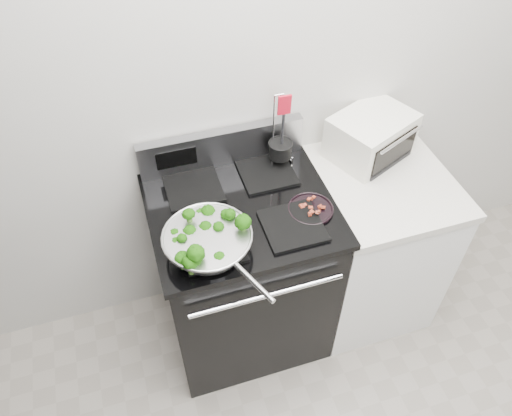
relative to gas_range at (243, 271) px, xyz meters
name	(u,v)px	position (x,y,z in m)	size (l,w,h in m)	color
back_wall	(284,72)	(0.30, 0.34, 0.86)	(4.00, 0.02, 2.70)	beige
gas_range	(243,271)	(0.00, 0.00, 0.00)	(0.79, 0.69, 1.13)	black
counter	(368,243)	(0.68, 0.00, -0.03)	(0.62, 0.68, 0.92)	white
skillet	(208,241)	(-0.19, -0.19, 0.52)	(0.35, 0.54, 0.08)	silver
broccoli_pile	(207,237)	(-0.19, -0.18, 0.54)	(0.28, 0.28, 0.10)	black
bacon_plate	(311,207)	(0.27, -0.11, 0.48)	(0.19, 0.19, 0.04)	black
utensil_holder	(280,153)	(0.25, 0.21, 0.53)	(0.12, 0.12, 0.38)	silver
toaster_oven	(371,136)	(0.69, 0.19, 0.54)	(0.45, 0.40, 0.21)	white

